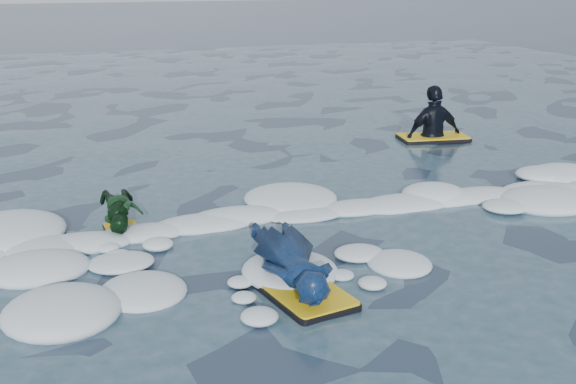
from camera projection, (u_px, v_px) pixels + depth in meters
The scene contains 5 objects.
ground at pixel (285, 272), 7.42m from camera, with size 120.00×120.00×0.00m, color #162536.
foam_band at pixel (259, 237), 8.36m from camera, with size 12.00×3.10×0.30m, color white, non-canonical shape.
prone_woman_unit at pixel (293, 263), 7.02m from camera, with size 0.89×1.80×0.46m.
prone_child_unit at pixel (121, 213), 8.53m from camera, with size 0.60×1.12×0.41m.
waiting_rider_unit at pixel (433, 137), 12.99m from camera, with size 1.30×0.82×1.85m.
Camera 1 is at (-2.01, -6.53, 3.00)m, focal length 45.00 mm.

